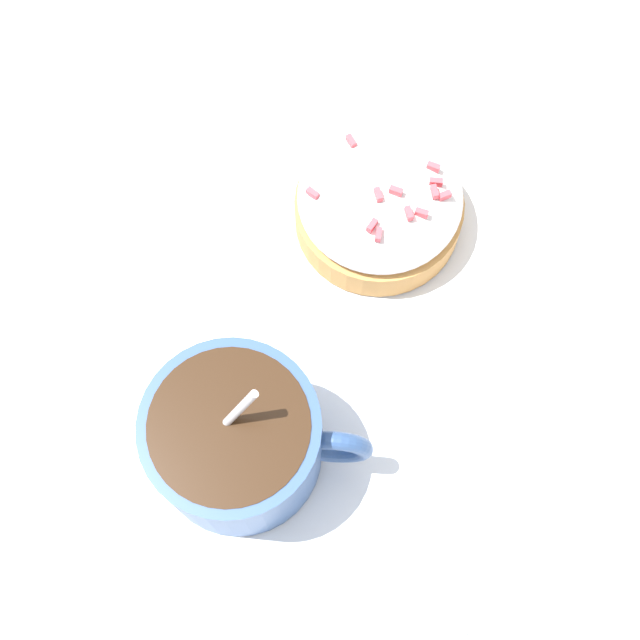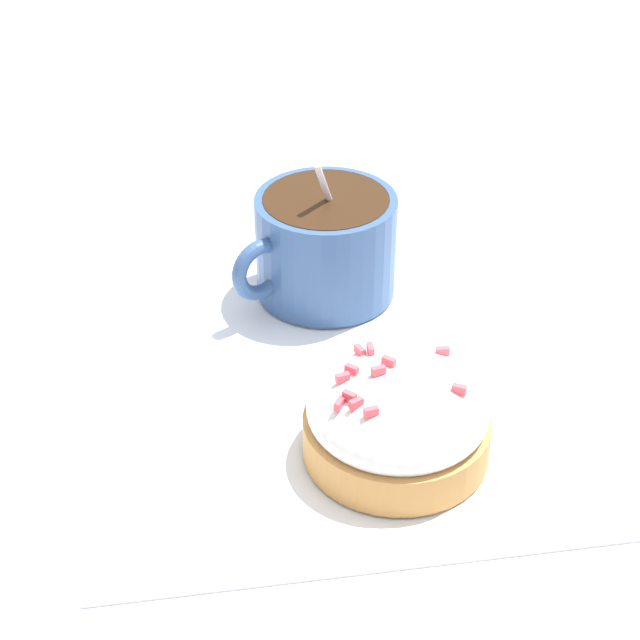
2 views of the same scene
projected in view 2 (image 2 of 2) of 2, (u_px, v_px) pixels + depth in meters
name	position (u px, v px, depth m)	size (l,w,h in m)	color
ground_plane	(353.00, 366.00, 0.62)	(3.00, 3.00, 0.00)	#B2B2B7
paper_napkin	(353.00, 364.00, 0.62)	(0.32, 0.31, 0.00)	white
coffee_cup	(324.00, 242.00, 0.66)	(0.09, 0.11, 0.10)	#335184
frosted_pastry	(397.00, 418.00, 0.54)	(0.10, 0.10, 0.05)	#C18442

